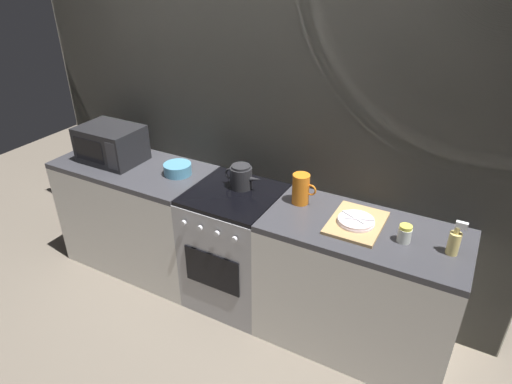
{
  "coord_description": "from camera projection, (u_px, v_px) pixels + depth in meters",
  "views": [
    {
      "loc": [
        1.37,
        -2.21,
        2.35
      ],
      "look_at": [
        0.17,
        0.0,
        0.95
      ],
      "focal_mm": 31.1,
      "sensor_mm": 36.0,
      "label": 1
    }
  ],
  "objects": [
    {
      "name": "counter_left",
      "position": [
        139.0,
        215.0,
        3.56
      ],
      "size": [
        1.2,
        0.6,
        0.9
      ],
      "color": "silver",
      "rests_on": "ground_plane"
    },
    {
      "name": "spray_bottle",
      "position": [
        455.0,
        241.0,
        2.35
      ],
      "size": [
        0.08,
        0.06,
        0.2
      ],
      "color": "#E5CC72",
      "rests_on": "counter_right"
    },
    {
      "name": "pitcher",
      "position": [
        301.0,
        189.0,
        2.81
      ],
      "size": [
        0.16,
        0.11,
        0.2
      ],
      "color": "orange",
      "rests_on": "counter_right"
    },
    {
      "name": "kettle",
      "position": [
        241.0,
        177.0,
        2.99
      ],
      "size": [
        0.28,
        0.15,
        0.17
      ],
      "color": "#262628",
      "rests_on": "stove_unit"
    },
    {
      "name": "dish_pile",
      "position": [
        356.0,
        222.0,
        2.62
      ],
      "size": [
        0.3,
        0.4,
        0.06
      ],
      "color": "tan",
      "rests_on": "counter_right"
    },
    {
      "name": "counter_right",
      "position": [
        357.0,
        287.0,
        2.81
      ],
      "size": [
        1.2,
        0.6,
        0.9
      ],
      "color": "silver",
      "rests_on": "ground_plane"
    },
    {
      "name": "ground_plane",
      "position": [
        237.0,
        295.0,
        3.41
      ],
      "size": [
        8.0,
        8.0,
        0.0
      ],
      "primitive_type": "plane",
      "color": "#6B6054"
    },
    {
      "name": "microwave",
      "position": [
        112.0,
        144.0,
        3.36
      ],
      "size": [
        0.46,
        0.35,
        0.27
      ],
      "color": "black",
      "rests_on": "counter_left"
    },
    {
      "name": "stove_unit",
      "position": [
        235.0,
        247.0,
        3.19
      ],
      "size": [
        0.6,
        0.63,
        0.9
      ],
      "color": "#9E9EA3",
      "rests_on": "ground_plane"
    },
    {
      "name": "spice_jar",
      "position": [
        405.0,
        234.0,
        2.46
      ],
      "size": [
        0.08,
        0.08,
        0.1
      ],
      "color": "silver",
      "rests_on": "counter_right"
    },
    {
      "name": "back_wall",
      "position": [
        257.0,
        135.0,
        3.07
      ],
      "size": [
        3.6,
        0.05,
        2.4
      ],
      "color": "#B2AD9E",
      "rests_on": "ground_plane"
    },
    {
      "name": "mixing_bowl",
      "position": [
        178.0,
        169.0,
        3.19
      ],
      "size": [
        0.2,
        0.2,
        0.08
      ],
      "primitive_type": "cylinder",
      "color": "teal",
      "rests_on": "counter_left"
    }
  ]
}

